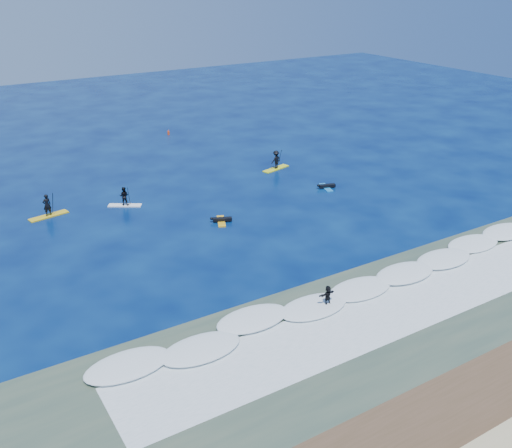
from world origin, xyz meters
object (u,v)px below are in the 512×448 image
sup_paddler_right (276,161)px  marker_buoy (168,133)px  prone_paddler_near (221,220)px  prone_paddler_far (326,186)px  sup_paddler_center (124,198)px  wave_surfer (328,297)px  sup_paddler_left (48,208)px

sup_paddler_right → marker_buoy: size_ratio=5.00×
prone_paddler_near → prone_paddler_far: size_ratio=0.97×
sup_paddler_right → sup_paddler_center: bearing=170.4°
wave_surfer → prone_paddler_far: bearing=49.6°
prone_paddler_near → prone_paddler_far: 12.73m
sup_paddler_left → prone_paddler_near: (12.20, -8.83, -0.58)m
sup_paddler_right → prone_paddler_far: (1.02, -7.40, -0.76)m
sup_paddler_center → marker_buoy: size_ratio=4.19×
sup_paddler_right → prone_paddler_near: 14.81m
sup_paddler_left → prone_paddler_near: bearing=-46.9°
sup_paddler_left → sup_paddler_center: size_ratio=1.19×
wave_surfer → marker_buoy: wave_surfer is taller
sup_paddler_right → prone_paddler_far: bearing=-96.8°
marker_buoy → prone_paddler_far: bearing=-78.6°
sup_paddler_right → prone_paddler_near: bearing=-156.1°
sup_paddler_left → prone_paddler_far: bearing=-26.8°
sup_paddler_center → prone_paddler_near: 9.62m
prone_paddler_far → marker_buoy: size_ratio=3.51×
wave_surfer → marker_buoy: bearing=77.0°
wave_surfer → sup_paddler_left: bearing=113.0°
prone_paddler_far → marker_buoy: (-5.26, 26.16, 0.14)m
wave_surfer → sup_paddler_center: bearing=100.0°
sup_paddler_center → wave_surfer: (5.11, -22.97, 0.02)m
prone_paddler_near → prone_paddler_far: prone_paddler_far is taller
wave_surfer → prone_paddler_near: bearing=85.0°
sup_paddler_right → wave_surfer: sup_paddler_right is taller
prone_paddler_near → marker_buoy: marker_buoy is taller
sup_paddler_left → prone_paddler_near: sup_paddler_left is taller
sup_paddler_left → sup_paddler_right: bearing=-10.1°
marker_buoy → sup_paddler_left: bearing=-135.6°
sup_paddler_left → wave_surfer: (11.56, -24.11, 0.06)m
sup_paddler_right → prone_paddler_near: (-11.58, -9.20, -0.76)m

